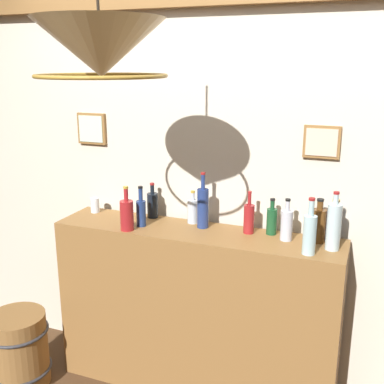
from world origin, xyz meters
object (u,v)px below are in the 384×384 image
at_px(liquor_bottle_port, 203,207).
at_px(wooden_barrel, 19,349).
at_px(liquor_bottle_sherry, 334,226).
at_px(pendant_lamp, 100,50).
at_px(liquor_bottle_vodka, 249,218).
at_px(liquor_bottle_scotch, 334,225).
at_px(liquor_bottle_tequila, 287,224).
at_px(liquor_bottle_bourbon, 310,233).
at_px(liquor_bottle_rye, 272,220).
at_px(liquor_bottle_amaro, 141,211).
at_px(liquor_bottle_vermouth, 193,211).
at_px(liquor_bottle_rum, 127,214).
at_px(glass_tumbler_rocks, 95,205).
at_px(liquor_bottle_brandy, 153,204).
at_px(liquor_bottle_mezcal, 319,225).

relative_size(liquor_bottle_port, wooden_barrel, 0.70).
height_order(liquor_bottle_sherry, pendant_lamp, pendant_lamp).
bearing_deg(liquor_bottle_vodka, liquor_bottle_sherry, -9.79).
distance_m(liquor_bottle_scotch, pendant_lamp, 1.55).
bearing_deg(pendant_lamp, liquor_bottle_scotch, 43.04).
bearing_deg(liquor_bottle_tequila, liquor_bottle_bourbon, -47.19).
xyz_separation_m(liquor_bottle_vodka, liquor_bottle_rye, (0.13, 0.03, -0.01)).
relative_size(liquor_bottle_amaro, liquor_bottle_sherry, 0.78).
bearing_deg(liquor_bottle_vermouth, liquor_bottle_scotch, 0.46).
relative_size(liquor_bottle_vodka, liquor_bottle_scotch, 1.06).
bearing_deg(pendant_lamp, liquor_bottle_vermouth, 84.83).
relative_size(liquor_bottle_rum, liquor_bottle_amaro, 1.07).
xyz_separation_m(liquor_bottle_amaro, glass_tumbler_rocks, (-0.41, 0.13, -0.04)).
bearing_deg(liquor_bottle_vodka, liquor_bottle_vermouth, 172.14).
height_order(liquor_bottle_brandy, glass_tumbler_rocks, liquor_bottle_brandy).
distance_m(liquor_bottle_amaro, liquor_bottle_sherry, 1.11).
height_order(liquor_bottle_amaro, liquor_bottle_tequila, liquor_bottle_amaro).
relative_size(liquor_bottle_vermouth, liquor_bottle_tequila, 0.85).
relative_size(liquor_bottle_vodka, liquor_bottle_mezcal, 1.01).
height_order(liquor_bottle_rye, glass_tumbler_rocks, liquor_bottle_rye).
relative_size(liquor_bottle_vodka, liquor_bottle_port, 0.74).
height_order(liquor_bottle_tequila, pendant_lamp, pendant_lamp).
bearing_deg(liquor_bottle_bourbon, liquor_bottle_rye, 137.65).
bearing_deg(liquor_bottle_rye, liquor_bottle_port, -174.96).
height_order(liquor_bottle_rum, liquor_bottle_rye, liquor_bottle_rum).
distance_m(liquor_bottle_vermouth, liquor_bottle_tequila, 0.59).
relative_size(liquor_bottle_mezcal, pendant_lamp, 0.41).
height_order(liquor_bottle_vodka, pendant_lamp, pendant_lamp).
height_order(liquor_bottle_vodka, liquor_bottle_vermouth, liquor_bottle_vodka).
bearing_deg(liquor_bottle_scotch, liquor_bottle_sherry, -87.12).
height_order(liquor_bottle_bourbon, liquor_bottle_mezcal, liquor_bottle_bourbon).
bearing_deg(liquor_bottle_vermouth, liquor_bottle_brandy, 178.78).
xyz_separation_m(liquor_bottle_vermouth, liquor_bottle_port, (0.09, -0.06, 0.05)).
bearing_deg(liquor_bottle_scotch, liquor_bottle_rye, -175.37).
relative_size(liquor_bottle_scotch, pendant_lamp, 0.40).
distance_m(liquor_bottle_vodka, liquor_bottle_rye, 0.13).
distance_m(liquor_bottle_amaro, liquor_bottle_rye, 0.78).
xyz_separation_m(liquor_bottle_scotch, liquor_bottle_port, (-0.75, -0.06, 0.04)).
distance_m(liquor_bottle_scotch, liquor_bottle_mezcal, 0.10).
bearing_deg(pendant_lamp, liquor_bottle_tequila, 48.79).
relative_size(liquor_bottle_rum, liquor_bottle_brandy, 1.18).
bearing_deg(liquor_bottle_bourbon, liquor_bottle_scotch, 67.78).
relative_size(liquor_bottle_rum, liquor_bottle_mezcal, 1.08).
distance_m(liquor_bottle_bourbon, liquor_bottle_tequila, 0.21).
bearing_deg(liquor_bottle_sherry, liquor_bottle_rum, -173.64).
distance_m(liquor_bottle_scotch, liquor_bottle_port, 0.75).
bearing_deg(liquor_bottle_vermouth, liquor_bottle_vodka, -7.86).
xyz_separation_m(liquor_bottle_sherry, glass_tumbler_rocks, (-1.52, 0.09, -0.08)).
bearing_deg(wooden_barrel, liquor_bottle_rye, 18.30).
bearing_deg(liquor_bottle_rum, liquor_bottle_scotch, 13.14).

